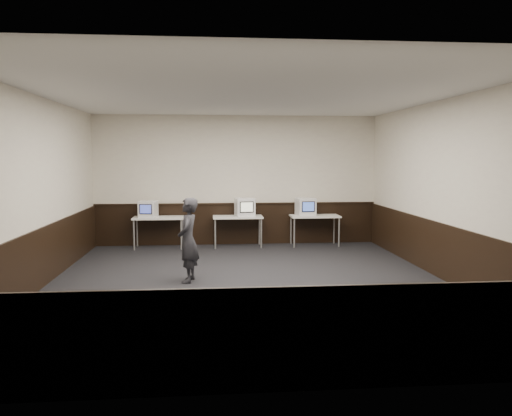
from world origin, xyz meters
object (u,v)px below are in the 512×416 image
(emac_right, at_px, (306,207))
(desk_center, at_px, (238,219))
(emac_left, at_px, (148,209))
(emac_center, at_px, (245,207))
(person, at_px, (188,240))
(desk_left, at_px, (159,220))
(desk_right, at_px, (315,218))

(emac_right, bearing_deg, desk_center, 173.93)
(emac_left, relative_size, emac_center, 0.90)
(emac_center, relative_size, person, 0.35)
(desk_left, distance_m, person, 3.46)
(desk_left, distance_m, emac_left, 0.36)
(emac_right, height_order, person, person)
(emac_left, bearing_deg, desk_left, 19.53)
(desk_center, relative_size, emac_right, 2.38)
(emac_left, bearing_deg, desk_center, 10.02)
(desk_center, height_order, emac_center, emac_center)
(desk_center, xyz_separation_m, emac_left, (-2.14, -0.04, 0.27))
(desk_right, height_order, emac_right, emac_right)
(desk_right, height_order, person, person)
(emac_left, bearing_deg, emac_right, 9.81)
(emac_left, xyz_separation_m, emac_center, (2.31, 0.04, 0.02))
(emac_right, bearing_deg, desk_left, 173.55)
(desk_left, bearing_deg, emac_center, -0.22)
(emac_left, distance_m, emac_center, 2.31)
(desk_left, distance_m, desk_right, 3.80)
(desk_center, height_order, emac_right, emac_right)
(desk_center, distance_m, emac_left, 2.15)
(desk_left, bearing_deg, desk_center, 0.00)
(desk_left, relative_size, emac_right, 2.38)
(desk_left, relative_size, desk_center, 1.00)
(desk_left, xyz_separation_m, desk_center, (1.90, 0.00, 0.00))
(desk_right, bearing_deg, emac_right, 174.87)
(emac_left, bearing_deg, emac_center, 9.74)
(desk_center, xyz_separation_m, desk_right, (1.90, 0.00, 0.00))
(person, bearing_deg, emac_right, 148.85)
(emac_left, height_order, person, person)
(emac_right, bearing_deg, emac_center, 174.31)
(emac_left, height_order, emac_right, emac_right)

